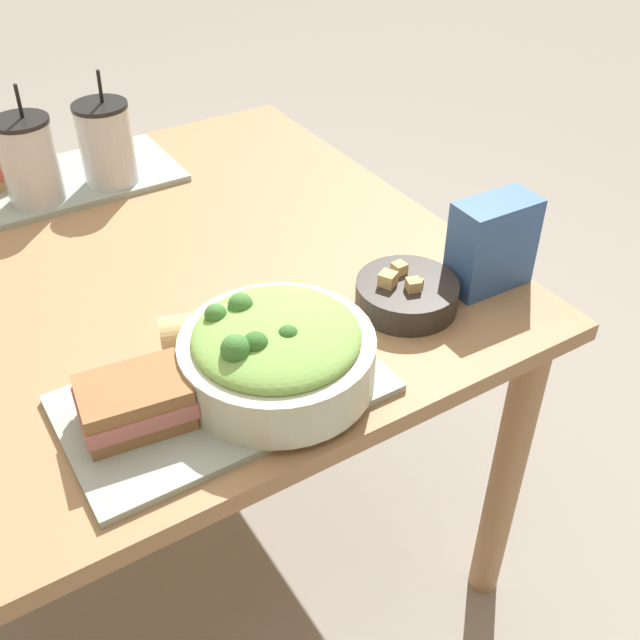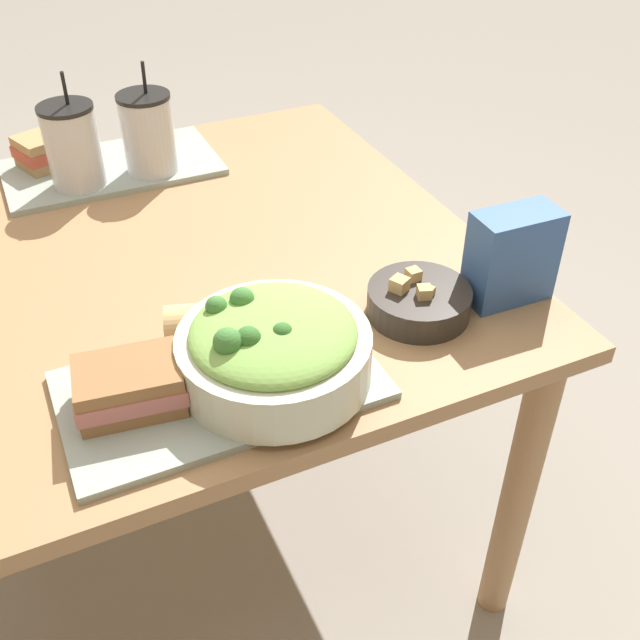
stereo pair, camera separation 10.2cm
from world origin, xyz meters
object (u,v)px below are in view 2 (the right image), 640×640
at_px(salad_bowl, 273,347).
at_px(sandwich_far, 50,149).
at_px(sandwich_near, 129,386).
at_px(drink_cup_dark, 73,148).
at_px(drink_cup_red, 149,136).
at_px(baguette_near, 218,324).
at_px(chip_bag, 512,256).
at_px(soup_bowl, 419,300).

distance_m(salad_bowl, sandwich_far, 0.83).
distance_m(sandwich_near, sandwich_far, 0.79).
distance_m(sandwich_far, drink_cup_dark, 0.13).
relative_size(drink_cup_dark, drink_cup_red, 1.01).
relative_size(baguette_near, chip_bag, 1.03).
distance_m(sandwich_near, drink_cup_dark, 0.67).
bearing_deg(chip_bag, sandwich_far, 128.58).
xyz_separation_m(salad_bowl, drink_cup_red, (0.01, 0.69, 0.02)).
relative_size(drink_cup_red, chip_bag, 1.47).
height_order(soup_bowl, drink_cup_red, drink_cup_red).
height_order(salad_bowl, soup_bowl, salad_bowl).
distance_m(sandwich_far, chip_bag, 0.97).
xyz_separation_m(soup_bowl, chip_bag, (0.15, -0.02, 0.05)).
bearing_deg(salad_bowl, baguette_near, 113.34).
xyz_separation_m(drink_cup_red, chip_bag, (0.40, -0.66, -0.01)).
xyz_separation_m(sandwich_far, drink_cup_red, (0.18, -0.12, 0.04)).
height_order(sandwich_near, chip_bag, chip_bag).
bearing_deg(sandwich_near, chip_bag, 8.43).
relative_size(salad_bowl, soup_bowl, 1.65).
relative_size(sandwich_near, sandwich_far, 1.01).
relative_size(baguette_near, sandwich_far, 1.04).
bearing_deg(drink_cup_red, baguette_near, -95.51).
bearing_deg(salad_bowl, drink_cup_dark, 101.07).
xyz_separation_m(salad_bowl, baguette_near, (-0.04, 0.10, -0.02)).
bearing_deg(soup_bowl, sandwich_near, -176.50).
bearing_deg(sandwich_far, chip_bag, -73.89).
relative_size(sandwich_near, drink_cup_red, 0.68).
bearing_deg(drink_cup_red, sandwich_near, -107.02).
height_order(soup_bowl, sandwich_near, sandwich_near).
bearing_deg(baguette_near, drink_cup_dark, 26.32).
distance_m(salad_bowl, chip_bag, 0.42).
xyz_separation_m(sandwich_near, drink_cup_dark, (0.06, 0.66, 0.04)).
xyz_separation_m(soup_bowl, drink_cup_dark, (-0.40, 0.64, 0.06)).
height_order(drink_cup_dark, chip_bag, drink_cup_dark).
distance_m(sandwich_near, drink_cup_red, 0.70).
xyz_separation_m(salad_bowl, sandwich_far, (-0.17, 0.81, -0.02)).
height_order(drink_cup_dark, drink_cup_red, drink_cup_dark).
bearing_deg(sandwich_near, sandwich_far, 96.08).
xyz_separation_m(salad_bowl, soup_bowl, (0.26, 0.05, -0.04)).
bearing_deg(soup_bowl, drink_cup_red, 111.44).
xyz_separation_m(drink_cup_dark, drink_cup_red, (0.15, 0.00, -0.00)).
bearing_deg(salad_bowl, chip_bag, 4.88).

